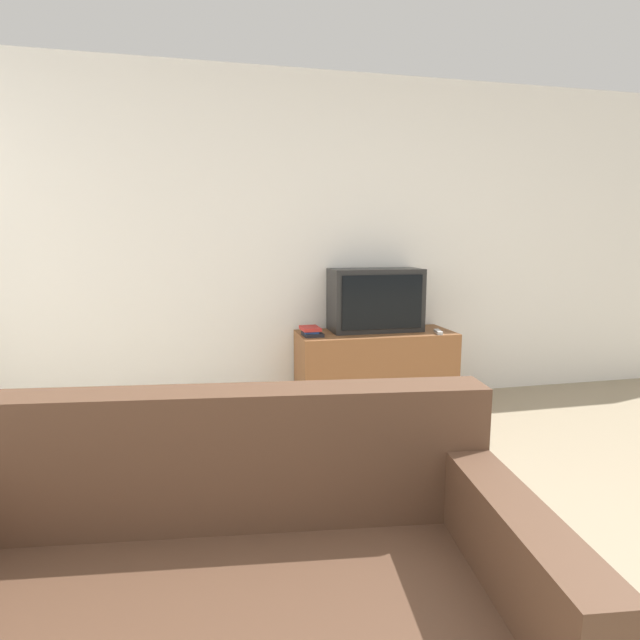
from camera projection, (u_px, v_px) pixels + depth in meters
name	position (u px, v px, depth m)	size (l,w,h in m)	color
wall_back	(341.00, 243.00, 4.02)	(9.00, 0.06, 2.60)	white
tv_stand	(375.00, 370.00, 3.94)	(1.22, 0.49, 0.62)	brown
television	(375.00, 300.00, 3.93)	(0.71, 0.34, 0.49)	black
couch	(195.00, 630.00, 1.34)	(1.89, 1.06, 0.86)	#4C3323
book_stack	(311.00, 331.00, 3.73)	(0.16, 0.20, 0.07)	black
remote_on_stand	(438.00, 332.00, 3.84)	(0.07, 0.15, 0.02)	#B7B7B7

